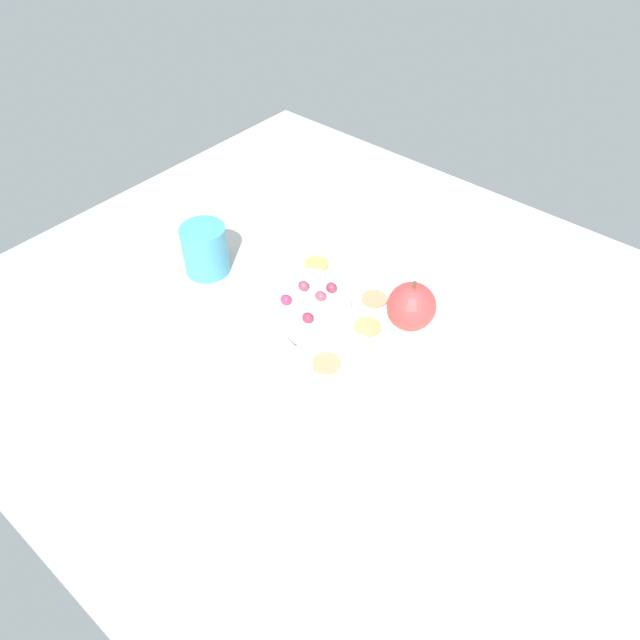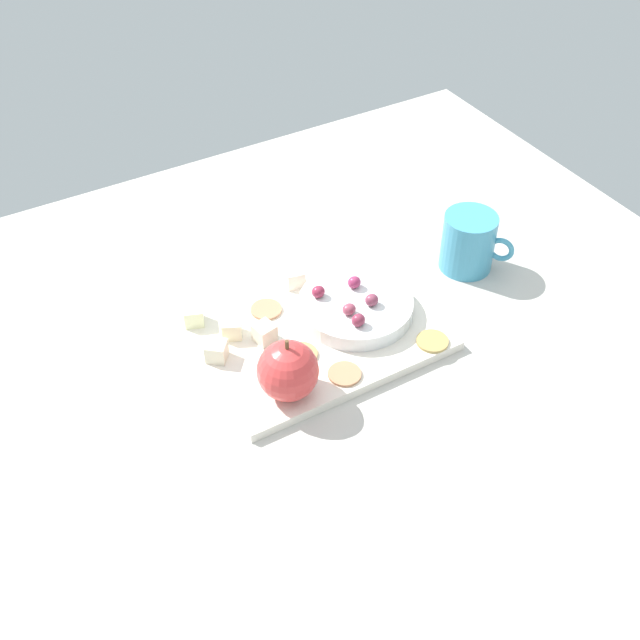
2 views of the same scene
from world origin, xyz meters
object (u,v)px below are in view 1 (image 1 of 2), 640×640
cheese_cube_0 (363,348)px  cracker_1 (326,363)px  apple_whole (411,306)px  cheese_cube_3 (369,371)px  serving_dish (302,304)px  cheese_cube_1 (367,404)px  cheese_cube_4 (401,371)px  grape_1 (286,300)px  grape_2 (331,288)px  cracker_0 (374,299)px  grape_3 (308,318)px  cup (205,249)px  cracker_3 (368,327)px  grape_0 (303,287)px  cheese_cube_2 (282,350)px  platter (334,330)px  cracker_2 (317,264)px  grape_4 (321,295)px

cheese_cube_0 → cracker_1: cheese_cube_0 is taller
apple_whole → cheese_cube_3: apple_whole is taller
serving_dish → cheese_cube_0: bearing=-6.0°
serving_dish → apple_whole: apple_whole is taller
cheese_cube_1 → cheese_cube_4: (0.17, 7.89, 0.00)cm
cheese_cube_3 → grape_1: grape_1 is taller
cheese_cube_1 → cheese_cube_3: bearing=125.1°
grape_1 → grape_2: 7.88cm
cheese_cube_4 → grape_1: (-21.83, -0.97, 1.88)cm
cheese_cube_3 → grape_1: size_ratio=1.37×
cracker_0 → grape_3: size_ratio=2.28×
cracker_0 → cup: size_ratio=0.44×
cheese_cube_1 → grape_1: size_ratio=1.37×
serving_dish → apple_whole: 17.75cm
cracker_3 → grape_0: size_ratio=2.28×
grape_0 → apple_whole: bearing=22.4°
cheese_cube_1 → cheese_cube_2: bearing=-179.3°
cheese_cube_4 → cup: 41.66cm
cheese_cube_0 → cheese_cube_3: bearing=-42.1°
cheese_cube_2 → grape_1: 9.33cm
apple_whole → cracker_1: size_ratio=1.78×
platter → grape_1: size_ratio=16.80×
serving_dish → cracker_2: bearing=119.1°
cheese_cube_3 → cheese_cube_4: 4.69cm
cheese_cube_4 → grape_3: bearing=-173.8°
platter → grape_0: (-7.89, 1.48, 3.87)cm
cheese_cube_0 → cracker_3: (-2.86, 5.02, -1.11)cm
grape_1 → grape_3: bearing=-8.7°
cheese_cube_2 → grape_0: grape_0 is taller
apple_whole → cup: 37.81cm
apple_whole → cheese_cube_1: size_ratio=2.97×
apple_whole → cheese_cube_3: (1.65, -13.01, -2.58)cm
grape_3 → cheese_cube_3: bearing=-5.3°
grape_1 → platter: bearing=18.9°
cheese_cube_3 → grape_1: bearing=173.7°
serving_dish → grape_2: grape_2 is taller
serving_dish → grape_3: grape_3 is taller
cheese_cube_2 → cheese_cube_4: 18.03cm
cheese_cube_1 → cracker_2: size_ratio=0.60×
serving_dish → grape_4: bearing=41.3°
grape_1 → cheese_cube_3: bearing=-6.3°
serving_dish → cheese_cube_1: size_ratio=6.11×
cheese_cube_2 → platter: bearing=78.0°
grape_0 → cracker_1: bearing=-34.7°
cheese_cube_0 → cheese_cube_2: (-9.10, -8.17, 0.00)cm
apple_whole → cheese_cube_2: apple_whole is taller
apple_whole → cheese_cube_4: apple_whole is taller
grape_1 → grape_3: 5.43cm
cracker_2 → grape_3: (9.88, -13.63, 2.95)cm
cheese_cube_0 → grape_4: size_ratio=1.37×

